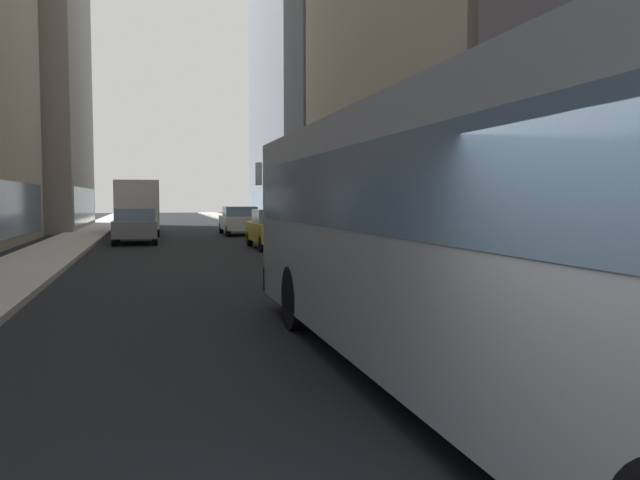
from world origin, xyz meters
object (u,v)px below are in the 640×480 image
object	(u,v)px
pedestrian_with_handbag	(563,251)
car_yellow_taxi	(274,229)
car_white_van	(239,220)
box_truck	(138,206)
transit_bus	(473,225)
car_grey_wagon	(135,226)

from	to	relation	value
pedestrian_with_handbag	car_yellow_taxi	bearing A→B (deg)	101.69
car_white_van	pedestrian_with_handbag	distance (m)	25.48
car_yellow_taxi	box_truck	distance (m)	13.46
transit_bus	car_grey_wagon	bearing A→B (deg)	99.33
car_yellow_taxi	car_white_van	size ratio (longest dim) A/B	0.97
car_grey_wagon	car_white_van	bearing A→B (deg)	46.32
car_white_van	pedestrian_with_handbag	xyz separation A→B (m)	(3.08, -25.30, 0.19)
transit_bus	car_white_van	xyz separation A→B (m)	(1.60, 30.22, -0.95)
transit_bus	car_yellow_taxi	xyz separation A→B (m)	(1.60, 19.80, -0.96)
car_white_van	box_truck	xyz separation A→B (m)	(-5.60, 1.78, 0.84)
car_grey_wagon	pedestrian_with_handbag	world-z (taller)	pedestrian_with_handbag
car_yellow_taxi	car_white_van	xyz separation A→B (m)	(0.00, 10.42, 0.00)
car_yellow_taxi	car_grey_wagon	size ratio (longest dim) A/B	1.05
car_yellow_taxi	box_truck	size ratio (longest dim) A/B	0.55
transit_bus	car_yellow_taxi	bearing A→B (deg)	85.38
car_white_van	car_grey_wagon	size ratio (longest dim) A/B	1.08
car_white_van	car_grey_wagon	bearing A→B (deg)	-133.68
car_yellow_taxi	box_truck	bearing A→B (deg)	114.64
car_white_van	car_grey_wagon	xyz separation A→B (m)	(-5.60, -5.86, -0.00)
car_yellow_taxi	pedestrian_with_handbag	distance (m)	15.19
transit_bus	box_truck	bearing A→B (deg)	97.12
car_yellow_taxi	pedestrian_with_handbag	world-z (taller)	pedestrian_with_handbag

